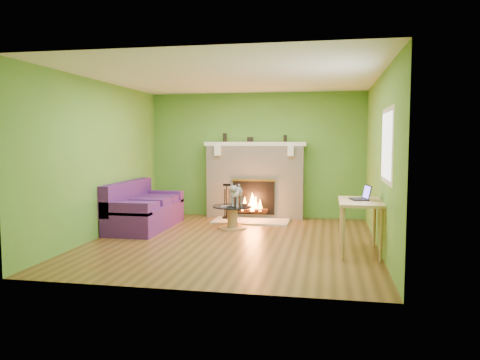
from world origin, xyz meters
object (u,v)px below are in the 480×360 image
Objects in this scene: sofa at (143,210)px; desk at (360,207)px; cat at (237,194)px; coffee_table at (232,215)px.

desk is at bearing -17.74° from sofa.
cat is (1.71, 0.34, 0.29)m from sofa.
coffee_table is at bearing 145.28° from desk.
sofa is at bearing -166.17° from cat.
sofa is 2.59× the size of coffee_table.
sofa reaches higher than coffee_table.
desk is at bearing -34.09° from cat.
coffee_table is 1.13× the size of cat.
cat reaches higher than desk.
desk is 1.58× the size of cat.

